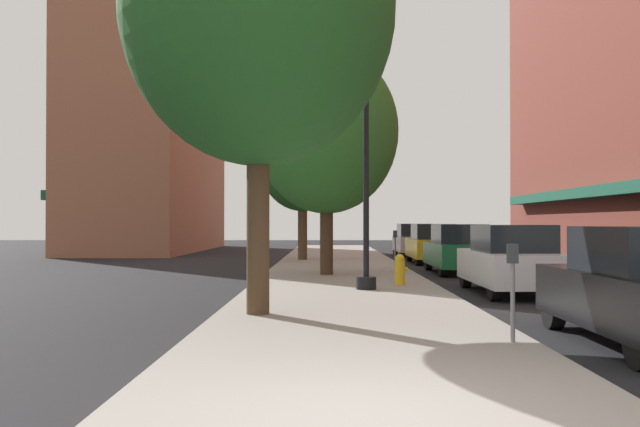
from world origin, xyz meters
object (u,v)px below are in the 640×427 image
object	(u,v)px
parking_meter_far	(513,280)
fire_hydrant	(400,269)
tree_far	(327,132)
car_silver	(414,240)
tree_mid	(258,9)
car_green	(458,249)
car_white	(511,260)
car_yellow	(432,244)
lamppost	(366,161)
tree_near	(303,161)
parking_meter_near	(395,244)

from	to	relation	value
parking_meter_far	fire_hydrant	bearing A→B (deg)	94.08
tree_far	car_silver	size ratio (longest dim) A/B	1.62
tree_mid	car_green	world-z (taller)	tree_mid
tree_far	tree_mid	bearing A→B (deg)	-97.27
tree_mid	car_silver	size ratio (longest dim) A/B	1.89
fire_hydrant	car_white	xyz separation A→B (m)	(2.56, -1.06, 0.29)
car_yellow	car_silver	world-z (taller)	same
lamppost	parking_meter_far	distance (m)	7.91
lamppost	tree_near	distance (m)	13.74
car_silver	tree_near	bearing A→B (deg)	-133.33
parking_meter_near	car_yellow	bearing A→B (deg)	64.31
parking_meter_far	car_yellow	xyz separation A→B (m)	(1.95, 20.26, -0.14)
tree_mid	car_silver	xyz separation A→B (m)	(5.64, 23.59, -4.65)
tree_near	car_white	xyz separation A→B (m)	(5.49, -13.43, -3.57)
parking_meter_near	tree_near	size ratio (longest dim) A/B	0.20
tree_far	car_yellow	bearing A→B (deg)	61.10
tree_near	car_silver	xyz separation A→B (m)	(5.49, 5.49, -3.57)
parking_meter_near	parking_meter_far	size ratio (longest dim) A/B	1.00
car_white	car_green	size ratio (longest dim) A/B	1.00
car_green	lamppost	bearing A→B (deg)	-117.35
parking_meter_near	tree_mid	xyz separation A→B (m)	(-3.69, -13.34, 4.51)
parking_meter_near	car_green	world-z (taller)	car_green
tree_mid	tree_far	xyz separation A→B (m)	(1.19, 9.35, -0.94)
tree_far	car_green	world-z (taller)	tree_far
fire_hydrant	lamppost	bearing A→B (deg)	-128.49
fire_hydrant	parking_meter_far	size ratio (longest dim) A/B	0.60
tree_mid	parking_meter_far	bearing A→B (deg)	-37.82
tree_near	car_silver	distance (m)	8.54
tree_far	car_yellow	size ratio (longest dim) A/B	1.62
tree_near	car_green	distance (m)	9.32
parking_meter_far	car_green	world-z (taller)	car_green
car_green	car_white	bearing A→B (deg)	-90.51
tree_far	parking_meter_far	bearing A→B (deg)	-78.45
lamppost	car_silver	distance (m)	19.50
tree_near	car_yellow	size ratio (longest dim) A/B	1.50
tree_near	car_silver	world-z (taller)	tree_near
fire_hydrant	tree_near	distance (m)	13.28
parking_meter_far	tree_mid	size ratio (longest dim) A/B	0.16
parking_meter_far	tree_near	size ratio (longest dim) A/B	0.20
fire_hydrant	car_green	distance (m)	6.29
parking_meter_near	car_yellow	size ratio (longest dim) A/B	0.30
fire_hydrant	car_green	world-z (taller)	car_green
car_yellow	car_silver	distance (m)	6.20
tree_near	car_green	bearing A→B (deg)	-50.44
tree_mid	tree_far	size ratio (longest dim) A/B	1.17
fire_hydrant	parking_meter_near	distance (m)	7.65
car_green	car_silver	world-z (taller)	same
lamppost	parking_meter_far	xyz separation A→B (m)	(1.54, -7.42, -2.25)
lamppost	car_green	size ratio (longest dim) A/B	1.37
parking_meter_far	lamppost	bearing A→B (deg)	101.74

